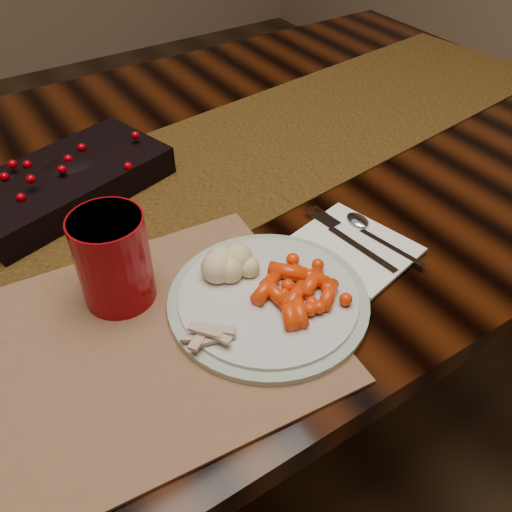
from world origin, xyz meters
TOP-DOWN VIEW (x-y plane):
  - floor at (0.00, 0.00)m, footprint 5.00×5.00m
  - dining_table at (0.00, 0.00)m, footprint 1.80×1.00m
  - table_runner at (0.05, 0.00)m, footprint 1.74×0.55m
  - centerpiece at (-0.14, 0.06)m, footprint 0.35×0.25m
  - placemat_main at (-0.20, -0.28)m, footprint 0.51×0.39m
  - dinner_plate at (-0.01, -0.31)m, footprint 0.26×0.26m
  - baby_carrots at (0.01, -0.33)m, footprint 0.11×0.09m
  - mashed_potatoes at (-0.03, -0.25)m, footprint 0.08×0.07m
  - turkey_shreds at (-0.11, -0.33)m, footprint 0.08×0.07m
  - napkin at (0.15, -0.29)m, footprint 0.17×0.18m
  - fork at (0.15, -0.29)m, footprint 0.04×0.16m
  - spoon at (0.19, -0.30)m, footprint 0.05×0.14m
  - red_cup at (-0.16, -0.20)m, footprint 0.12×0.12m

SIDE VIEW (x-z plane):
  - floor at x=0.00m, z-range 0.00..0.00m
  - dining_table at x=0.00m, z-range 0.00..0.75m
  - table_runner at x=0.05m, z-range 0.75..0.75m
  - placemat_main at x=-0.20m, z-range 0.75..0.75m
  - napkin at x=0.15m, z-range 0.75..0.76m
  - spoon at x=0.19m, z-range 0.76..0.76m
  - fork at x=0.15m, z-range 0.76..0.76m
  - dinner_plate at x=-0.01m, z-range 0.75..0.77m
  - turkey_shreds at x=-0.11m, z-range 0.77..0.78m
  - baby_carrots at x=0.01m, z-range 0.77..0.79m
  - centerpiece at x=-0.14m, z-range 0.75..0.82m
  - mashed_potatoes at x=-0.03m, z-range 0.77..0.81m
  - red_cup at x=-0.16m, z-range 0.75..0.88m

